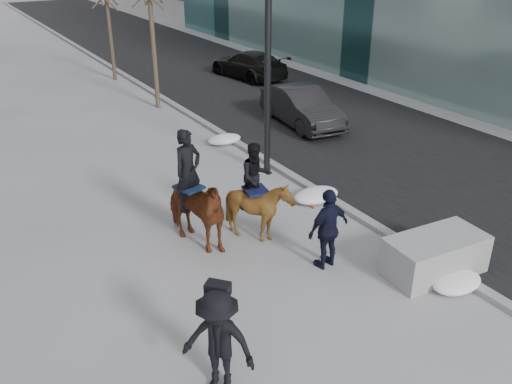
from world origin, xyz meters
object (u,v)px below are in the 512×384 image
planter (435,255)px  car_near (302,107)px  mounted_right (258,202)px  mounted_left (192,205)px

planter → car_near: size_ratio=0.50×
car_near → mounted_right: (-5.60, -6.11, 0.22)m
planter → mounted_left: size_ratio=0.77×
car_near → planter: bearing=-102.7°
planter → mounted_right: mounted_right is taller
planter → mounted_left: (-3.71, 3.53, 0.58)m
car_near → mounted_left: 8.98m
planter → mounted_left: bearing=136.5°
mounted_right → planter: bearing=-52.7°
car_near → mounted_left: (-6.99, -5.64, 0.31)m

